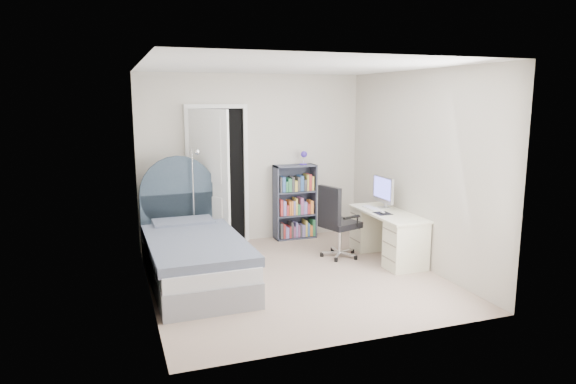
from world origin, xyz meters
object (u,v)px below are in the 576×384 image
object	(u,v)px
bed	(193,253)
floor_lamp	(196,212)
office_chair	(336,218)
nightstand	(184,230)
bookcase	(295,204)
desk	(387,233)

from	to	relation	value
bed	floor_lamp	size ratio (longest dim) A/B	1.53
bed	office_chair	size ratio (longest dim) A/B	2.27
office_chair	nightstand	bearing A→B (deg)	156.97
bookcase	office_chair	xyz separation A→B (m)	(0.17, -1.14, 0.02)
floor_lamp	desk	bearing A→B (deg)	-22.69
bed	desk	distance (m)	2.60
bed	office_chair	distance (m)	1.98
floor_lamp	bookcase	world-z (taller)	floor_lamp
floor_lamp	office_chair	distance (m)	1.92
nightstand	bookcase	world-z (taller)	bookcase
bookcase	nightstand	bearing A→B (deg)	-169.60
nightstand	office_chair	world-z (taller)	office_chair
nightstand	desk	distance (m)	2.78
office_chair	bookcase	bearing A→B (deg)	98.35
floor_lamp	office_chair	xyz separation A→B (m)	(1.76, -0.75, -0.06)
nightstand	office_chair	bearing A→B (deg)	-23.03
floor_lamp	office_chair	bearing A→B (deg)	-23.02
nightstand	floor_lamp	distance (m)	0.31
desk	office_chair	bearing A→B (deg)	158.25
nightstand	bed	bearing A→B (deg)	-92.12
nightstand	bookcase	bearing A→B (deg)	10.40
bed	office_chair	bearing A→B (deg)	5.24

